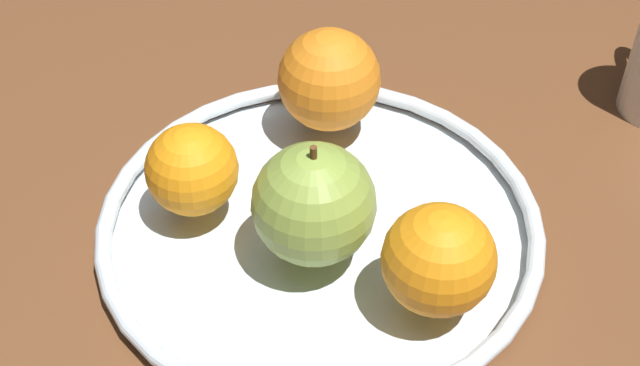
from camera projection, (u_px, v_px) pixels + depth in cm
name	position (u px, v px, depth cm)	size (l,w,h in cm)	color
ground_plane	(320.00, 251.00, 61.16)	(119.52, 119.52, 4.00)	brown
fruit_bowl	(320.00, 223.00, 59.13)	(30.64, 30.64, 1.80)	silver
apple	(316.00, 204.00, 53.64)	(7.95, 7.95, 8.75)	#8AA742
orange_back_left	(439.00, 260.00, 51.01)	(6.96, 6.96, 6.96)	orange
orange_front_right	(329.00, 80.00, 63.10)	(7.66, 7.66, 7.66)	orange
orange_front_left	(194.00, 165.00, 57.47)	(6.29, 6.29, 6.29)	orange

